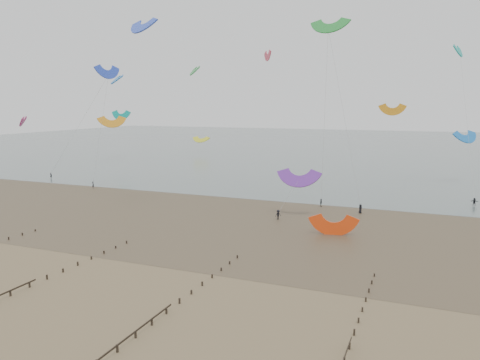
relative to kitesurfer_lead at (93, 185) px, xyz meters
name	(u,v)px	position (x,y,z in m)	size (l,w,h in m)	color
ground	(165,285)	(49.95, -48.13, -0.85)	(500.00, 500.00, 0.00)	brown
sea_and_shore	(243,217)	(45.87, -13.72, -0.84)	(500.00, 665.00, 0.03)	#475654
kitesurfer_lead	(93,185)	(0.00, 0.00, 0.00)	(0.62, 0.41, 1.70)	black
kitesurfers	(376,208)	(68.31, -0.74, 0.00)	(131.44, 27.72, 1.80)	black
grounded_kite	(333,235)	(63.74, -19.67, -0.85)	(6.60, 3.46, 5.03)	#FF4310
kites_airborne	(294,102)	(40.26, 38.97, 20.42)	(232.04, 114.73, 38.84)	#D62B43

